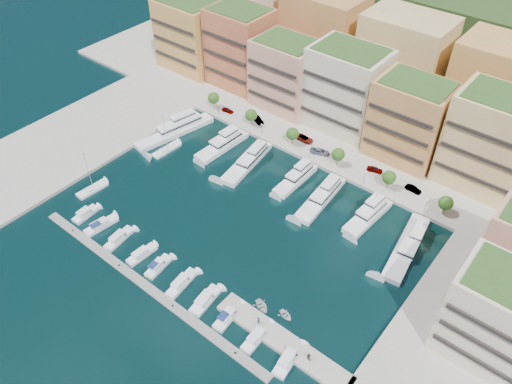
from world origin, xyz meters
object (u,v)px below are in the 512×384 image
person_0 (259,320)px  cruiser_7 (228,316)px  lamppost_1 (262,128)px  yacht_4 (322,196)px  lamppost_2 (310,150)px  lamppost_4 (426,204)px  tender_2 (286,315)px  yacht_1 (224,144)px  lamppost_0 (218,108)px  tree_3 (338,154)px  cruiser_3 (142,255)px  cruiser_2 (119,238)px  cruiser_9 (288,360)px  lamppost_3 (365,175)px  yacht_6 (409,244)px  cruiser_8 (257,337)px  sailboat_2 (167,150)px  person_1 (309,356)px  car_1 (257,120)px  yacht_0 (177,129)px  tree_4 (389,177)px  yacht_2 (249,160)px  cruiser_5 (182,283)px  tree_5 (446,203)px  yacht_3 (297,177)px  tree_1 (251,115)px  sailboat_0 (92,190)px  car_0 (228,110)px  cruiser_0 (85,214)px  car_5 (413,189)px  tree_0 (214,98)px  yacht_5 (369,214)px  cruiser_6 (205,300)px  car_2 (305,139)px

person_0 → cruiser_7: bearing=103.4°
lamppost_1 → yacht_4: 32.51m
lamppost_2 → lamppost_4: (36.00, 0.00, 0.00)m
tender_2 → yacht_1: bearing=67.7°
lamppost_0 → cruiser_7: lamppost_0 is taller
tree_3 → cruiser_3: (-18.26, -58.09, -4.20)m
cruiser_2 → cruiser_9: 51.72m
lamppost_3 → yacht_6: yacht_6 is taller
yacht_6 → cruiser_2: (-56.65, -42.80, -0.66)m
lamppost_2 → cruiser_8: bearing=-65.7°
sailboat_2 → person_1: bearing=-22.6°
cruiser_8 → yacht_4: bearing=106.4°
lamppost_0 → car_1: bearing=21.7°
yacht_0 → person_1: bearing=-26.9°
lamppost_2 → cruiser_3: (-10.26, -55.79, -3.28)m
tree_4 → yacht_2: size_ratio=0.25×
cruiser_9 → cruiser_5: bearing=-180.0°
tree_5 → yacht_3: 39.61m
tree_3 → tree_5: 32.00m
tree_1 → sailboat_0: sailboat_0 is taller
tree_4 → person_1: bearing=-77.5°
lamppost_0 → car_0: bearing=68.6°
cruiser_0 → person_0: bearing=2.7°
tree_1 → car_5: 54.33m
yacht_1 → tender_2: (50.70, -36.81, -0.73)m
tree_0 → yacht_0: (-0.35, -16.76, -3.53)m
tree_5 → yacht_3: bearing=-162.3°
yacht_4 → sailboat_0: 62.92m
cruiser_2 → cruiser_9: size_ratio=0.98×
person_1 → tree_3: bearing=-63.1°
lamppost_0 → lamppost_2: 36.00m
yacht_3 → cruiser_5: (0.87, -46.11, -0.66)m
cruiser_3 → cruiser_5: same height
yacht_2 → car_5: 46.67m
cruiser_3 → lamppost_4: bearing=50.3°
tree_0 → person_0: bearing=-41.1°
lamppost_4 → yacht_5: 14.71m
cruiser_5 → person_1: bearing=4.2°
car_0 → person_0: person_0 is taller
cruiser_2 → sailboat_0: 21.44m
cruiser_0 → cruiser_6: (42.74, -0.02, -0.00)m
car_1 → car_2: 17.65m
cruiser_3 → cruiser_7: bearing=-0.0°
cruiser_9 → car_2: size_ratio=1.59×
tree_0 → cruiser_2: size_ratio=0.65×
yacht_0 → tender_2: size_ratio=7.84×
lamppost_1 → lamppost_2: (18.00, 0.00, 0.00)m
tree_5 → cruiser_2: size_ratio=0.65×
yacht_0 → cruiser_8: (65.54, -41.33, -0.66)m
car_5 → car_0: bearing=94.7°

